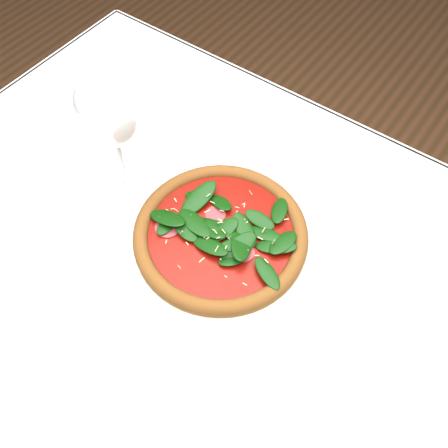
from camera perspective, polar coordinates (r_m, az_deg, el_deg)
The scene contains 5 objects.
ground at distance 1.44m, azimuth 0.58°, elevation -20.69°, with size 6.00×6.00×0.00m, color brown.
dining_table at distance 0.82m, azimuth 0.97°, elevation -10.32°, with size 1.21×0.81×0.75m.
plate at distance 0.76m, azimuth -0.39°, elevation -1.74°, with size 0.30×0.30×0.01m.
pizza at distance 0.74m, azimuth -0.39°, elevation -1.02°, with size 0.28×0.28×0.03m.
wine_glass at distance 0.73m, azimuth -13.02°, elevation 12.35°, with size 0.09×0.09×0.23m.
Camera 1 is at (0.18, -0.27, 1.40)m, focal length 40.00 mm.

